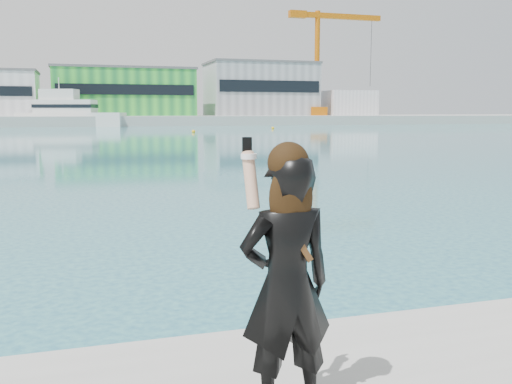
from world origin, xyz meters
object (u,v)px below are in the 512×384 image
buoy_near (193,133)px  woman (286,277)px  dock_crane (322,59)px  motor_yacht (69,113)px  buoy_extra (273,129)px

buoy_near → woman: bearing=-100.3°
dock_crane → motor_yacht: bearing=-172.6°
buoy_near → buoy_extra: size_ratio=1.00×
buoy_extra → motor_yacht: bearing=139.9°
buoy_near → buoy_extra: (15.84, 12.42, 0.00)m
buoy_near → dock_crane: bearing=50.1°
dock_crane → buoy_extra: size_ratio=48.00×
buoy_extra → woman: woman is taller
motor_yacht → buoy_extra: size_ratio=42.21×
dock_crane → buoy_extra: dock_crane is taller
buoy_extra → woman: 92.26m
motor_yacht → woman: 115.18m
dock_crane → woman: bearing=-113.6°
motor_yacht → buoy_extra: motor_yacht is taller
dock_crane → buoy_extra: bearing=-124.3°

